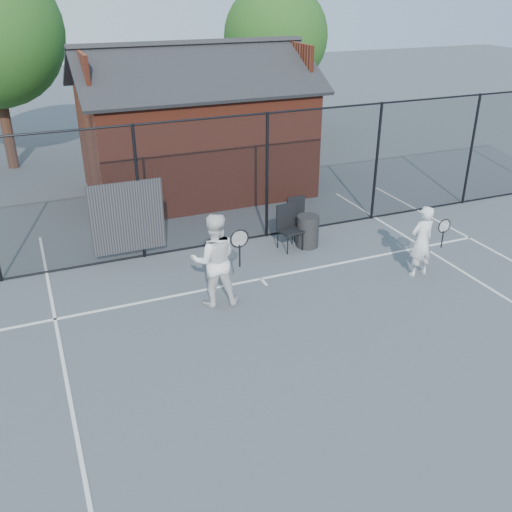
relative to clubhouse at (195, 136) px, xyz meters
name	(u,v)px	position (x,y,z in m)	size (l,w,h in m)	color
ground	(332,358)	(-0.50, -9.00, -1.61)	(80.00, 80.00, 0.00)	#4D5158
court_lines	(377,407)	(-0.50, -10.32, -1.60)	(11.02, 18.00, 0.01)	silver
fence	(214,186)	(-0.80, -4.00, -0.16)	(22.04, 3.00, 3.00)	black
clubhouse	(195,136)	(0.00, 0.00, 0.00)	(6.50, 4.36, 4.19)	maroon
tree_right	(276,36)	(5.00, 5.50, 2.10)	(3.97, 3.97, 5.70)	black
player_front	(422,241)	(2.64, -7.09, -0.84)	(0.70, 0.52, 1.53)	silver
player_back	(214,260)	(-1.68, -6.56, -0.69)	(1.06, 0.87, 1.83)	white
chair_left	(290,229)	(0.70, -4.90, -1.10)	(0.49, 0.51, 1.02)	black
chair_right	(299,219)	(1.17, -4.40, -1.12)	(0.46, 0.48, 0.97)	black
waste_bin	(308,231)	(1.15, -4.90, -1.23)	(0.52, 0.52, 0.75)	black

